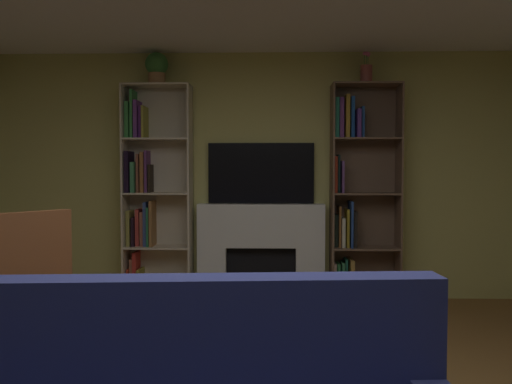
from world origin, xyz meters
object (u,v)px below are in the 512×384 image
Objects in this scene: bookshelf_left at (150,195)px; vase_with_flowers at (366,73)px; coffee_table at (202,382)px; bookshelf_right at (356,194)px; fireplace at (261,250)px; tv at (261,173)px; potted_plant at (157,67)px.

bookshelf_left is 6.91× the size of vase_with_flowers.
bookshelf_right is at bearing 68.68° from coffee_table.
fireplace is 1.28× the size of tv.
bookshelf_right is (0.99, -0.08, -0.21)m from tv.
bookshelf_left is 2.58m from vase_with_flowers.
bookshelf_right reaches higher than coffee_table.
bookshelf_right is 3.39m from coffee_table.
bookshelf_left is at bearing -176.14° from tv.
potted_plant is (-1.08, -0.05, 1.91)m from fireplace.
bookshelf_left is at bearing 107.30° from coffee_table.
fireplace is 1.66× the size of coffee_table.
vase_with_flowers is at bearing -6.33° from tv.
fireplace reaches higher than coffee_table.
bookshelf_left reaches higher than tv.
bookshelf_left is 2.62× the size of coffee_table.
tv is 3.42× the size of vase_with_flowers.
coffee_table is at bearing -112.96° from vase_with_flowers.
vase_with_flowers reaches higher than bookshelf_right.
bookshelf_left is 2.16m from bookshelf_right.
potted_plant reaches higher than tv.
coffee_table is (-0.21, -3.17, -0.95)m from tv.
coffee_table is at bearing -93.91° from fireplace.
fireplace is 2.13m from vase_with_flowers.
bookshelf_right is (2.16, -0.00, 0.01)m from bookshelf_left.
potted_plant is (-2.07, -0.04, 1.31)m from bookshelf_right.
potted_plant reaches higher than vase_with_flowers.
potted_plant reaches higher than bookshelf_right.
tv is 1.30× the size of coffee_table.
vase_with_flowers is (1.08, -0.12, 1.03)m from tv.
tv reaches higher than fireplace.
fireplace is 2.20m from potted_plant.
bookshelf_left is at bearing 179.90° from bookshelf_right.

